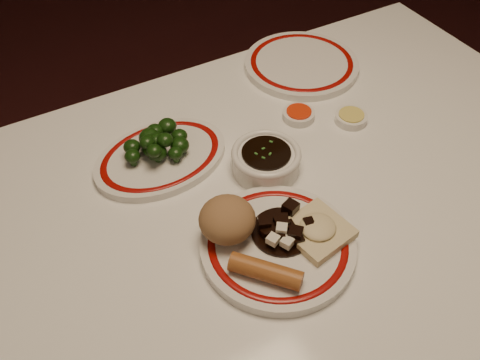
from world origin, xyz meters
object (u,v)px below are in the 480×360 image
object	(u,v)px
fried_wonton	(317,230)
broccoli_pile	(156,142)
broccoli_plate	(161,157)
dining_table	(303,230)
spring_roll	(266,271)
stirfry_heap	(283,229)
soy_bowl	(266,161)
rice_mound	(227,219)
main_plate	(278,245)

from	to	relation	value
fried_wonton	broccoli_pile	world-z (taller)	broccoli_pile
fried_wonton	broccoli_plate	xyz separation A→B (m)	(-0.14, 0.29, -0.02)
dining_table	broccoli_plate	distance (m)	0.29
dining_table	broccoli_pile	size ratio (longest dim) A/B	9.71
dining_table	broccoli_pile	xyz separation A→B (m)	(-0.18, 0.22, 0.13)
dining_table	broccoli_plate	world-z (taller)	broccoli_plate
spring_roll	broccoli_plate	size ratio (longest dim) A/B	0.40
dining_table	broccoli_plate	size ratio (longest dim) A/B	4.40
broccoli_plate	stirfry_heap	bearing A→B (deg)	-70.16
broccoli_plate	fried_wonton	bearing A→B (deg)	-64.21
spring_roll	broccoli_pile	distance (m)	0.33
stirfry_heap	dining_table	bearing A→B (deg)	32.89
broccoli_plate	soy_bowl	bearing A→B (deg)	-35.75
fried_wonton	soy_bowl	xyz separation A→B (m)	(0.02, 0.18, -0.01)
stirfry_heap	fried_wonton	bearing A→B (deg)	-31.10
stirfry_heap	soy_bowl	world-z (taller)	stirfry_heap
broccoli_plate	spring_roll	bearing A→B (deg)	-84.96
spring_roll	stirfry_heap	xyz separation A→B (m)	(0.07, 0.06, -0.00)
rice_mound	broccoli_pile	distance (m)	0.23
main_plate	spring_roll	bearing A→B (deg)	-138.39
spring_roll	fried_wonton	distance (m)	0.12
stirfry_heap	broccoli_plate	xyz separation A→B (m)	(-0.10, 0.26, -0.02)
fried_wonton	broccoli_plate	size ratio (longest dim) A/B	0.39
rice_mound	fried_wonton	xyz separation A→B (m)	(0.12, -0.07, -0.02)
main_plate	rice_mound	bearing A→B (deg)	136.28
stirfry_heap	broccoli_plate	distance (m)	0.28
rice_mound	broccoli_plate	bearing A→B (deg)	95.11
fried_wonton	soy_bowl	bearing A→B (deg)	85.12
dining_table	rice_mound	xyz separation A→B (m)	(-0.16, -0.01, 0.14)
fried_wonton	broccoli_pile	xyz separation A→B (m)	(-0.14, 0.30, 0.01)
broccoli_pile	fried_wonton	bearing A→B (deg)	-64.81
main_plate	dining_table	bearing A→B (deg)	33.19
rice_mound	fried_wonton	size ratio (longest dim) A/B	0.84
rice_mound	fried_wonton	distance (m)	0.14
rice_mound	spring_roll	size ratio (longest dim) A/B	0.82
dining_table	broccoli_plate	bearing A→B (deg)	131.50
rice_mound	spring_roll	world-z (taller)	rice_mound
fried_wonton	soy_bowl	distance (m)	0.18
spring_roll	main_plate	bearing A→B (deg)	0.92
spring_roll	stirfry_heap	distance (m)	0.09
fried_wonton	soy_bowl	world-z (taller)	fried_wonton
main_plate	fried_wonton	bearing A→B (deg)	-14.17
dining_table	spring_roll	bearing A→B (deg)	-143.88
broccoli_pile	dining_table	bearing A→B (deg)	-49.68
dining_table	broccoli_pile	distance (m)	0.31
broccoli_plate	broccoli_pile	distance (m)	0.03
fried_wonton	stirfry_heap	distance (m)	0.05
broccoli_pile	soy_bowl	distance (m)	0.20
fried_wonton	broccoli_pile	bearing A→B (deg)	115.19
main_plate	spring_roll	distance (m)	0.07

